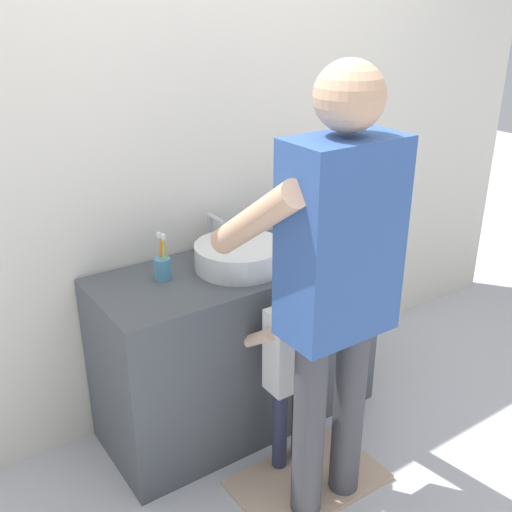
% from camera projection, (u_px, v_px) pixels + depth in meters
% --- Properties ---
extents(ground_plane, '(14.00, 14.00, 0.00)m').
position_uv_depth(ground_plane, '(274.00, 449.00, 2.81)').
color(ground_plane, silver).
extents(back_wall, '(4.40, 0.08, 2.70)m').
position_uv_depth(back_wall, '(198.00, 136.00, 2.74)').
color(back_wall, silver).
rests_on(back_wall, ground).
extents(vanity_cabinet, '(1.31, 0.54, 0.83)m').
position_uv_depth(vanity_cabinet, '(238.00, 344.00, 2.87)').
color(vanity_cabinet, '#4C5156').
rests_on(vanity_cabinet, ground).
extents(sink_basin, '(0.40, 0.40, 0.11)m').
position_uv_depth(sink_basin, '(239.00, 255.00, 2.67)').
color(sink_basin, silver).
rests_on(sink_basin, vanity_cabinet).
extents(faucet, '(0.18, 0.14, 0.18)m').
position_uv_depth(faucet, '(212.00, 234.00, 2.84)').
color(faucet, '#B7BABF').
rests_on(faucet, vanity_cabinet).
extents(toothbrush_cup, '(0.07, 0.07, 0.21)m').
position_uv_depth(toothbrush_cup, '(163.00, 267.00, 2.56)').
color(toothbrush_cup, '#4C8EB2').
rests_on(toothbrush_cup, vanity_cabinet).
extents(soap_bottle, '(0.06, 0.06, 0.16)m').
position_uv_depth(soap_bottle, '(305.00, 234.00, 2.88)').
color(soap_bottle, '#66B2D1').
rests_on(soap_bottle, vanity_cabinet).
extents(bath_mat, '(0.64, 0.40, 0.02)m').
position_uv_depth(bath_mat, '(308.00, 480.00, 2.61)').
color(bath_mat, '#CCAD8E').
rests_on(bath_mat, ground).
extents(child_toddler, '(0.28, 0.28, 0.92)m').
position_uv_depth(child_toddler, '(290.00, 358.00, 2.51)').
color(child_toddler, '#2D334C').
rests_on(child_toddler, ground).
extents(adult_parent, '(0.55, 0.57, 1.77)m').
position_uv_depth(adult_parent, '(335.00, 268.00, 2.12)').
color(adult_parent, '#47474C').
rests_on(adult_parent, ground).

